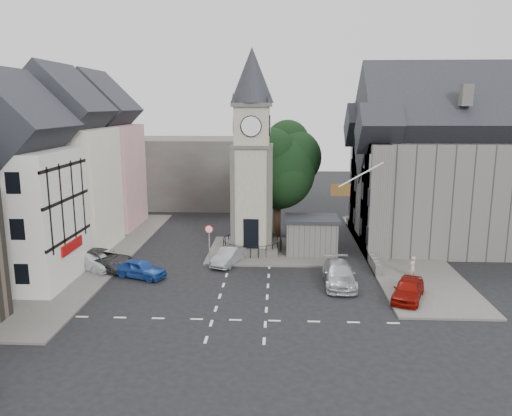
# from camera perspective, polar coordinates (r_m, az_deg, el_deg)

# --- Properties ---
(ground) EXTENTS (120.00, 120.00, 0.00)m
(ground) POSITION_cam_1_polar(r_m,az_deg,el_deg) (33.85, -1.19, -8.85)
(ground) COLOR black
(ground) RESTS_ON ground
(pavement_west) EXTENTS (6.00, 30.00, 0.14)m
(pavement_west) POSITION_cam_1_polar(r_m,az_deg,el_deg) (42.09, -17.91, -5.19)
(pavement_west) COLOR #595651
(pavement_west) RESTS_ON ground
(pavement_east) EXTENTS (6.00, 26.00, 0.14)m
(pavement_east) POSITION_cam_1_polar(r_m,az_deg,el_deg) (42.48, 16.01, -4.92)
(pavement_east) COLOR #595651
(pavement_east) RESTS_ON ground
(central_island) EXTENTS (10.00, 8.00, 0.16)m
(central_island) POSITION_cam_1_polar(r_m,az_deg,el_deg) (41.35, 1.65, -4.90)
(central_island) COLOR #595651
(central_island) RESTS_ON ground
(road_markings) EXTENTS (20.00, 8.00, 0.01)m
(road_markings) POSITION_cam_1_polar(r_m,az_deg,el_deg) (28.77, -1.96, -12.67)
(road_markings) COLOR silver
(road_markings) RESTS_ON ground
(clock_tower) EXTENTS (4.86, 4.86, 16.25)m
(clock_tower) POSITION_cam_1_polar(r_m,az_deg,el_deg) (39.86, -0.45, 6.27)
(clock_tower) COLOR #4C4944
(clock_tower) RESTS_ON ground
(stone_shelter) EXTENTS (4.30, 3.30, 3.08)m
(stone_shelter) POSITION_cam_1_polar(r_m,az_deg,el_deg) (40.54, 6.32, -3.15)
(stone_shelter) COLOR #625F5A
(stone_shelter) RESTS_ON ground
(town_tree) EXTENTS (7.20, 7.20, 10.80)m
(town_tree) POSITION_cam_1_polar(r_m,az_deg,el_deg) (44.90, 2.47, 5.39)
(town_tree) COLOR black
(town_tree) RESTS_ON ground
(warning_sign_post) EXTENTS (0.70, 0.19, 2.85)m
(warning_sign_post) POSITION_cam_1_polar(r_m,az_deg,el_deg) (38.73, -5.39, -3.11)
(warning_sign_post) COLOR black
(warning_sign_post) RESTS_ON ground
(terrace_pink) EXTENTS (8.10, 7.60, 12.80)m
(terrace_pink) POSITION_cam_1_polar(r_m,az_deg,el_deg) (51.09, -17.62, 5.18)
(terrace_pink) COLOR #D19390
(terrace_pink) RESTS_ON ground
(terrace_cream) EXTENTS (8.10, 7.60, 12.80)m
(terrace_cream) POSITION_cam_1_polar(r_m,az_deg,el_deg) (43.73, -21.22, 3.93)
(terrace_cream) COLOR beige
(terrace_cream) RESTS_ON ground
(terrace_tudor) EXTENTS (8.10, 7.60, 12.00)m
(terrace_tudor) POSITION_cam_1_polar(r_m,az_deg,el_deg) (36.70, -26.17, 1.56)
(terrace_tudor) COLOR silver
(terrace_tudor) RESTS_ON ground
(backdrop_west) EXTENTS (20.00, 10.00, 8.00)m
(backdrop_west) POSITION_cam_1_polar(r_m,az_deg,el_deg) (61.80, -10.59, 4.14)
(backdrop_west) COLOR #4C4944
(backdrop_west) RESTS_ON ground
(east_building) EXTENTS (14.40, 11.40, 12.60)m
(east_building) POSITION_cam_1_polar(r_m,az_deg,el_deg) (45.02, 20.06, 3.81)
(east_building) COLOR #625F5A
(east_building) RESTS_ON ground
(east_boundary_wall) EXTENTS (0.40, 16.00, 0.90)m
(east_boundary_wall) POSITION_cam_1_polar(r_m,az_deg,el_deg) (43.72, 11.87, -3.73)
(east_boundary_wall) COLOR #625F5A
(east_boundary_wall) RESTS_ON ground
(flagpole) EXTENTS (3.68, 0.10, 2.74)m
(flagpole) POSITION_cam_1_polar(r_m,az_deg,el_deg) (36.42, 11.89, 3.74)
(flagpole) COLOR white
(flagpole) RESTS_ON ground
(car_west_blue) EXTENTS (4.12, 2.83, 1.30)m
(car_west_blue) POSITION_cam_1_polar(r_m,az_deg,el_deg) (36.08, -13.11, -6.76)
(car_west_blue) COLOR #1C459C
(car_west_blue) RESTS_ON ground
(car_west_silver) EXTENTS (4.32, 3.50, 1.38)m
(car_west_silver) POSITION_cam_1_polar(r_m,az_deg,el_deg) (38.64, -18.27, -5.75)
(car_west_silver) COLOR #93979B
(car_west_silver) RESTS_ON ground
(car_west_grey) EXTENTS (5.81, 4.12, 1.47)m
(car_west_grey) POSITION_cam_1_polar(r_m,az_deg,el_deg) (38.52, -17.23, -5.67)
(car_west_grey) COLOR #333336
(car_west_grey) RESTS_ON ground
(car_island_silver) EXTENTS (2.55, 4.11, 1.28)m
(car_island_silver) POSITION_cam_1_polar(r_m,az_deg,el_deg) (38.02, -3.17, -5.53)
(car_island_silver) COLOR #97989F
(car_island_silver) RESTS_ON ground
(car_island_east) EXTENTS (2.06, 5.03, 1.46)m
(car_island_east) POSITION_cam_1_polar(r_m,az_deg,el_deg) (34.24, 9.46, -7.48)
(car_island_east) COLOR #B1B3BA
(car_island_east) RESTS_ON ground
(car_east_red) EXTENTS (3.04, 4.37, 1.38)m
(car_east_red) POSITION_cam_1_polar(r_m,az_deg,el_deg) (32.62, 17.00, -8.89)
(car_east_red) COLOR maroon
(car_east_red) RESTS_ON ground
(pedestrian) EXTENTS (0.69, 0.66, 1.58)m
(pedestrian) POSITION_cam_1_polar(r_m,az_deg,el_deg) (36.60, 17.42, -6.50)
(pedestrian) COLOR #B9A599
(pedestrian) RESTS_ON ground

